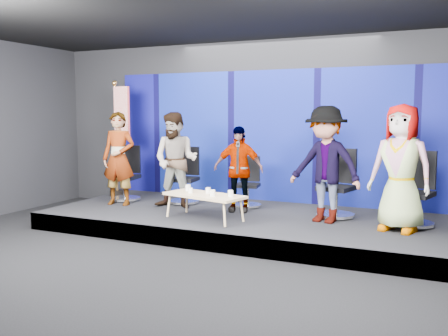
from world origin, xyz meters
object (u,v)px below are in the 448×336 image
Objects in this scene: coffee_table at (204,196)px; mug_d at (212,193)px; chair_c at (248,190)px; panelist_c at (238,169)px; chair_b at (185,185)px; panelist_d at (326,165)px; mug_a at (188,188)px; flag_stand at (120,135)px; panelist_b at (176,160)px; chair_a at (126,182)px; mug_b at (191,190)px; mug_c at (208,190)px; panelist_a at (119,159)px; chair_d at (337,195)px; mug_e at (231,193)px; chair_e at (415,201)px; panelist_e at (401,168)px.

coffee_table is 14.36× the size of mug_d.
chair_c is 0.62× the size of panelist_c.
mug_d reaches higher than coffee_table.
chair_c is (1.27, 0.17, -0.05)m from chair_b.
panelist_d reaches higher than panelist_c.
flag_stand is (-2.28, 1.19, 0.81)m from mug_a.
chair_c is 1.36m from mug_a.
mug_d is at bearing -19.45° from flag_stand.
chair_c is (1.17, 0.67, -0.58)m from panelist_b.
panelist_b is 1.27m from coffee_table.
panelist_c is at bearing 1.19° from panelist_b.
chair_c is 8.70× the size of mug_a.
chair_a is 4.19m from panelist_d.
panelist_d is 2.26m from mug_b.
mug_a is (0.53, -0.51, -0.41)m from panelist_b.
mug_c is (-1.84, -0.53, -0.47)m from panelist_d.
mug_d reaches higher than mug_c.
panelist_a is 1.77m from mug_a.
mug_d is at bearing -131.03° from chair_d.
chair_a is 4.24m from chair_d.
chair_a is 1.00× the size of chair_b.
mug_c is (-0.23, -0.76, -0.29)m from panelist_c.
panelist_b is at bearing -158.08° from chair_d.
mug_e is (2.59, -0.55, -0.42)m from panelist_a.
chair_d is at bearing 26.84° from mug_b.
flag_stand is (-2.93, 0.51, 0.53)m from panelist_c.
chair_b is 0.74× the size of coffee_table.
mug_c is (1.05, -1.09, 0.11)m from chair_b.
chair_d is at bearing -8.02° from chair_a.
mug_e is 3.58m from flag_stand.
chair_e reaches higher than mug_c.
panelist_a is 1.52× the size of chair_e.
chair_a reaches higher than mug_e.
mug_d is (2.30, -0.64, -0.42)m from panelist_a.
panelist_a is 17.33× the size of mug_d.
mug_b is 0.92× the size of mug_c.
panelist_b is (0.09, -0.50, 0.53)m from chair_b.
panelist_b reaches higher than chair_b.
chair_a reaches higher than mug_b.
mug_b is 0.86× the size of mug_e.
mug_b is at bearing -156.22° from panelist_e.
panelist_b is 18.61× the size of mug_c.
coffee_table is (-0.24, -1.36, 0.08)m from chair_c.
mug_b is at bearing -120.24° from chair_c.
chair_c is 1.46m from mug_b.
panelist_a is 1.54× the size of chair_d.
chair_b is 0.72× the size of panelist_c.
flag_stand is at bearing 152.67° from mug_d.
chair_e is 2.90m from mug_e.
panelist_c is at bearing 105.39° from mug_e.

